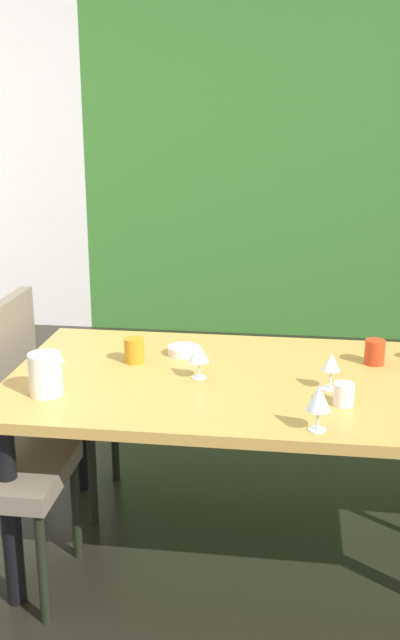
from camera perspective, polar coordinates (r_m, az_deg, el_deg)
name	(u,v)px	position (r m, az deg, el deg)	size (l,w,h in m)	color
ground_plane	(144,524)	(3.21, -4.47, -15.98)	(5.39, 5.67, 0.02)	black
garden_window_panel	(332,152)	(5.44, 10.48, 13.09)	(3.71, 0.10, 2.81)	#377129
dining_table	(269,398)	(2.70, 5.58, -6.21)	(1.95, 1.01, 0.75)	#C19245
chair_left_far	(42,388)	(3.22, -12.49, -5.34)	(0.45, 0.44, 0.94)	#726452
wine_glass_near_window	(331,363)	(2.57, 10.45, -3.43)	(0.07, 0.07, 0.14)	silver
wine_glass_rear	(199,354)	(2.63, -0.09, -2.71)	(0.08, 0.08, 0.13)	silver
wine_glass_corner	(319,398)	(2.24, 9.47, -6.21)	(0.08, 0.08, 0.15)	silver
serving_bowl_south	(183,350)	(2.90, -1.36, -2.44)	(0.13, 0.13, 0.04)	white
cup_left	(344,394)	(2.47, 11.42, -5.83)	(0.07, 0.07, 0.08)	white
cup_near_shelf	(134,350)	(2.82, -5.29, -2.43)	(0.08, 0.08, 0.10)	#BE811B
cup_north	(375,352)	(2.87, 13.80, -2.50)	(0.08, 0.08, 0.10)	#BB3618
pitcher_front	(46,374)	(2.54, -12.24, -4.24)	(0.13, 0.12, 0.15)	white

